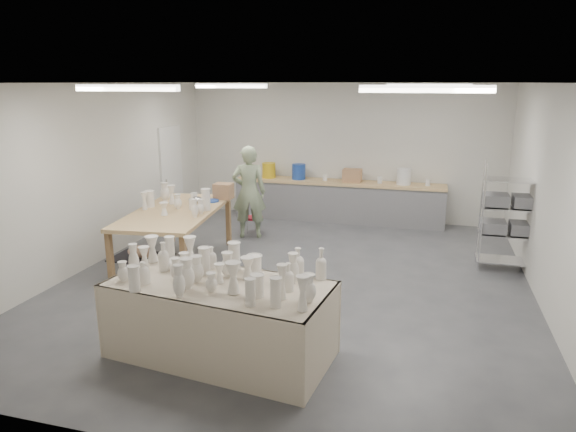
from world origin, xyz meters
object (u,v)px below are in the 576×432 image
(work_table, at_px, (180,209))
(red_stool, at_px, (254,218))
(potter, at_px, (249,192))
(drying_table, at_px, (220,316))

(work_table, xyz_separation_m, red_stool, (0.60, 2.01, -0.63))
(work_table, xyz_separation_m, potter, (0.60, 1.74, -0.03))
(red_stool, bearing_deg, potter, -90.00)
(work_table, bearing_deg, potter, 64.37)
(potter, bearing_deg, work_table, 54.41)
(drying_table, height_order, potter, potter)
(work_table, relative_size, potter, 1.47)
(drying_table, relative_size, red_stool, 5.54)
(red_stool, bearing_deg, work_table, -106.65)
(drying_table, xyz_separation_m, potter, (-1.23, 4.43, 0.44))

